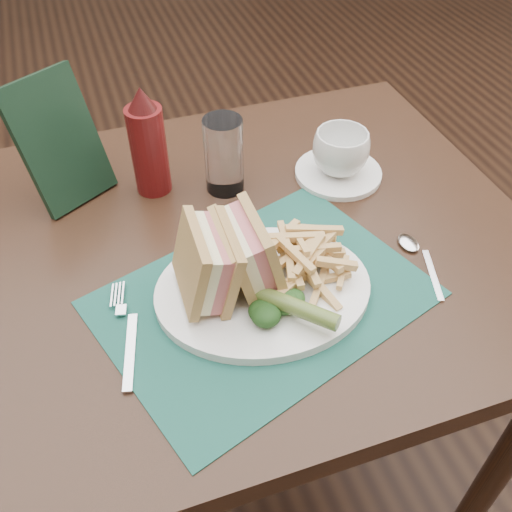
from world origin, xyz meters
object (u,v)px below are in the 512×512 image
Objects in this scene: plate at (263,290)px; sandwich_half_a at (191,266)px; coffee_cup at (341,152)px; table_main at (246,374)px; ketchup_bottle at (148,141)px; drinking_glass at (224,155)px; placemat at (263,298)px; check_presenter at (59,142)px; saucer at (338,173)px; sandwich_half_b at (233,254)px.

plate is 2.68× the size of sandwich_half_a.
table_main is at bearing -154.60° from coffee_cup.
drinking_glass is at bearing -17.97° from ketchup_bottle.
check_presenter reaches higher than placemat.
saucer is 0.33m from ketchup_bottle.
table_main is at bearing -154.60° from saucer.
sandwich_half_b is at bearing 159.94° from plate.
coffee_cup is 0.46m from check_presenter.
saucer reaches higher than placemat.
check_presenter is at bearing 167.63° from saucer.
ketchup_bottle is at bearing 102.04° from sandwich_half_b.
sandwich_half_b is 0.32m from coffee_cup.
placemat is 0.32m from ketchup_bottle.
saucer is at bearing 38.67° from sandwich_half_b.
saucer is at bearing 46.20° from placemat.
drinking_glass is at bearing 84.98° from placemat.
sandwich_half_a is at bearing -146.38° from coffee_cup.
sandwich_half_b is (0.06, 0.00, -0.00)m from sandwich_half_a.
table_main is 0.44m from saucer.
table_main is at bearing -57.94° from ketchup_bottle.
placemat reaches higher than table_main.
check_presenter reaches higher than saucer.
drinking_glass is 0.62× the size of check_presenter.
ketchup_bottle reaches higher than sandwich_half_b.
sandwich_half_a is 0.60× the size of ketchup_bottle.
check_presenter reaches higher than plate.
sandwich_half_a is 0.53× the size of check_presenter.
check_presenter reaches higher than drinking_glass.
sandwich_half_b is 1.16× the size of coffee_cup.
ketchup_bottle is 0.14m from check_presenter.
saucer is at bearing -43.16° from check_presenter.
table_main is at bearing 84.60° from placemat.
saucer is at bearing -8.88° from drinking_glass.
plate is 0.07m from sandwich_half_b.
sandwich_half_a reaches higher than plate.
sandwich_half_a is at bearing -146.38° from saucer.
check_presenter is (-0.23, 0.32, 0.09)m from plate.
check_presenter is at bearing 115.24° from sandwich_half_a.
sandwich_half_a and sandwich_half_b have the same top height.
saucer is (0.25, 0.20, -0.07)m from sandwich_half_b.
placemat is 0.32m from coffee_cup.
sandwich_half_b is at bearing -141.17° from coffee_cup.
coffee_cup is at bearing 25.40° from table_main.
coffee_cup is 0.32m from ketchup_bottle.
saucer is 0.46m from check_presenter.
coffee_cup is 0.51× the size of ketchup_bottle.
saucer is 1.57× the size of coffee_cup.
coffee_cup is at bearing 38.67° from sandwich_half_b.
ketchup_bottle reaches higher than sandwich_half_a.
drinking_glass reaches higher than saucer.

